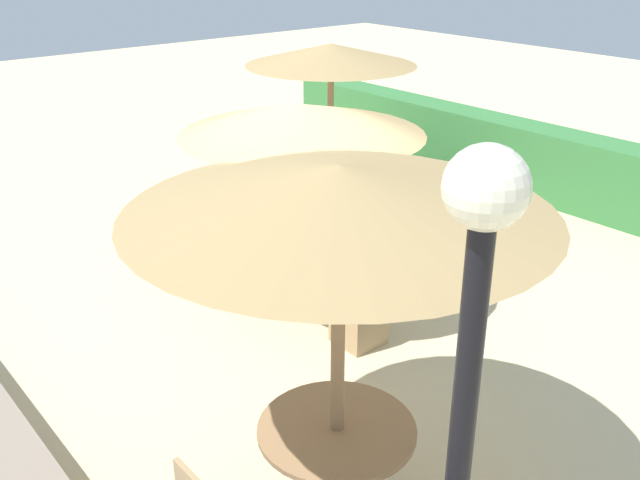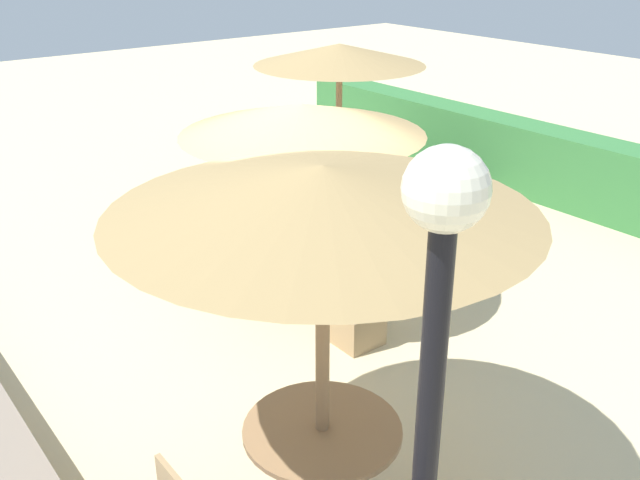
{
  "view_description": "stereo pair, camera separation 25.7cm",
  "coord_description": "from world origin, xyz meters",
  "px_view_note": "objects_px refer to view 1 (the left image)",
  "views": [
    {
      "loc": [
        5.6,
        -4.05,
        4.08
      ],
      "look_at": [
        0.0,
        0.6,
        0.9
      ],
      "focal_mm": 40.0,
      "sensor_mm": 36.0,
      "label": 1
    },
    {
      "loc": [
        5.76,
        -3.85,
        4.08
      ],
      "look_at": [
        0.0,
        0.6,
        0.9
      ],
      "focal_mm": 40.0,
      "sensor_mm": 36.0,
      "label": 2
    }
  ],
  "objects_px": {
    "round_table_front_right": "(337,441)",
    "parasol_back_left": "(331,55)",
    "patio_chair_back_left_south": "(275,198)",
    "round_table_back_left": "(330,164)",
    "patio_chair_back_left_north": "(376,171)",
    "patio_chair_center_west": "(254,261)",
    "round_table_center": "(304,266)",
    "parasol_front_right": "(340,191)",
    "parasol_center": "(302,120)",
    "patio_chair_back_left_west": "(290,169)",
    "lamp_post": "(470,356)",
    "patio_chair_center_east": "(360,321)"
  },
  "relations": [
    {
      "from": "round_table_front_right",
      "to": "parasol_back_left",
      "type": "bearing_deg",
      "value": 139.94
    },
    {
      "from": "patio_chair_back_left_south",
      "to": "round_table_back_left",
      "type": "bearing_deg",
      "value": 88.09
    },
    {
      "from": "patio_chair_back_left_north",
      "to": "patio_chair_center_west",
      "type": "height_order",
      "value": "same"
    },
    {
      "from": "round_table_center",
      "to": "parasol_front_right",
      "type": "relative_size",
      "value": 0.35
    },
    {
      "from": "round_table_front_right",
      "to": "parasol_center",
      "type": "bearing_deg",
      "value": 146.01
    },
    {
      "from": "patio_chair_back_left_west",
      "to": "parasol_center",
      "type": "bearing_deg",
      "value": 54.56
    },
    {
      "from": "parasol_front_right",
      "to": "round_table_front_right",
      "type": "distance_m",
      "value": 1.98
    },
    {
      "from": "lamp_post",
      "to": "patio_chair_back_left_west",
      "type": "xyz_separation_m",
      "value": [
        -7.8,
        4.94,
        -2.09
      ]
    },
    {
      "from": "parasol_back_left",
      "to": "patio_chair_back_left_north",
      "type": "bearing_deg",
      "value": 92.44
    },
    {
      "from": "patio_chair_back_left_south",
      "to": "round_table_center",
      "type": "bearing_deg",
      "value": -30.07
    },
    {
      "from": "round_table_back_left",
      "to": "patio_chair_center_east",
      "type": "height_order",
      "value": "patio_chair_center_east"
    },
    {
      "from": "round_table_front_right",
      "to": "round_table_center",
      "type": "bearing_deg",
      "value": 146.01
    },
    {
      "from": "round_table_back_left",
      "to": "patio_chair_center_east",
      "type": "bearing_deg",
      "value": -36.34
    },
    {
      "from": "patio_chair_center_west",
      "to": "round_table_front_right",
      "type": "distance_m",
      "value": 3.94
    },
    {
      "from": "patio_chair_back_left_west",
      "to": "parasol_front_right",
      "type": "distance_m",
      "value": 7.94
    },
    {
      "from": "patio_chair_back_left_south",
      "to": "patio_chair_back_left_north",
      "type": "bearing_deg",
      "value": 90.25
    },
    {
      "from": "round_table_back_left",
      "to": "parasol_center",
      "type": "xyz_separation_m",
      "value": [
        2.57,
        -2.6,
        1.62
      ]
    },
    {
      "from": "patio_chair_back_left_north",
      "to": "patio_chair_center_east",
      "type": "distance_m",
      "value": 5.16
    },
    {
      "from": "parasol_center",
      "to": "patio_chair_center_east",
      "type": "height_order",
      "value": "parasol_center"
    },
    {
      "from": "patio_chair_back_left_north",
      "to": "patio_chair_back_left_south",
      "type": "bearing_deg",
      "value": 90.25
    },
    {
      "from": "patio_chair_back_left_west",
      "to": "round_table_front_right",
      "type": "height_order",
      "value": "patio_chair_back_left_west"
    },
    {
      "from": "patio_chair_back_left_south",
      "to": "parasol_center",
      "type": "relative_size",
      "value": 0.35
    },
    {
      "from": "parasol_center",
      "to": "patio_chair_center_east",
      "type": "relative_size",
      "value": 2.83
    },
    {
      "from": "parasol_center",
      "to": "patio_chair_center_west",
      "type": "distance_m",
      "value": 2.19
    },
    {
      "from": "patio_chair_back_left_west",
      "to": "round_table_front_right",
      "type": "relative_size",
      "value": 0.79
    },
    {
      "from": "patio_chair_back_left_north",
      "to": "patio_chair_center_east",
      "type": "xyz_separation_m",
      "value": [
        3.61,
        -3.69,
        0.0
      ]
    },
    {
      "from": "patio_chair_back_left_west",
      "to": "patio_chair_center_west",
      "type": "height_order",
      "value": "same"
    },
    {
      "from": "parasol_center",
      "to": "patio_chair_center_west",
      "type": "relative_size",
      "value": 2.83
    },
    {
      "from": "parasol_front_right",
      "to": "patio_chair_back_left_north",
      "type": "bearing_deg",
      "value": 133.89
    },
    {
      "from": "parasol_front_right",
      "to": "round_table_front_right",
      "type": "relative_size",
      "value": 2.39
    },
    {
      "from": "patio_chair_back_left_north",
      "to": "round_table_front_right",
      "type": "bearing_deg",
      "value": 133.89
    },
    {
      "from": "parasol_center",
      "to": "parasol_front_right",
      "type": "xyz_separation_m",
      "value": [
        2.59,
        -1.75,
        0.32
      ]
    },
    {
      "from": "round_table_center",
      "to": "patio_chair_center_east",
      "type": "distance_m",
      "value": 1.03
    },
    {
      "from": "patio_chair_back_left_south",
      "to": "patio_chair_center_east",
      "type": "bearing_deg",
      "value": -23.12
    },
    {
      "from": "round_table_center",
      "to": "round_table_front_right",
      "type": "height_order",
      "value": "round_table_front_right"
    },
    {
      "from": "patio_chair_back_left_south",
      "to": "parasol_center",
      "type": "distance_m",
      "value": 3.61
    },
    {
      "from": "round_table_center",
      "to": "patio_chair_back_left_west",
      "type": "bearing_deg",
      "value": 144.56
    },
    {
      "from": "lamp_post",
      "to": "patio_chair_back_left_west",
      "type": "distance_m",
      "value": 9.47
    },
    {
      "from": "lamp_post",
      "to": "patio_chair_center_west",
      "type": "relative_size",
      "value": 3.57
    },
    {
      "from": "parasol_back_left",
      "to": "round_table_center",
      "type": "relative_size",
      "value": 2.68
    },
    {
      "from": "parasol_center",
      "to": "parasol_back_left",
      "type": "bearing_deg",
      "value": 134.76
    },
    {
      "from": "patio_chair_back_left_south",
      "to": "patio_chair_center_east",
      "type": "xyz_separation_m",
      "value": [
        3.6,
        -1.54,
        0.0
      ]
    },
    {
      "from": "patio_chair_center_east",
      "to": "round_table_front_right",
      "type": "relative_size",
      "value": 0.79
    },
    {
      "from": "patio_chair_center_east",
      "to": "patio_chair_back_left_west",
      "type": "bearing_deg",
      "value": 60.51
    },
    {
      "from": "round_table_center",
      "to": "patio_chair_center_west",
      "type": "relative_size",
      "value": 1.06
    },
    {
      "from": "round_table_back_left",
      "to": "round_table_front_right",
      "type": "xyz_separation_m",
      "value": [
        5.16,
        -4.34,
        -0.04
      ]
    },
    {
      "from": "lamp_post",
      "to": "parasol_center",
      "type": "distance_m",
      "value": 4.76
    },
    {
      "from": "patio_chair_center_west",
      "to": "parasol_front_right",
      "type": "bearing_deg",
      "value": 64.25
    },
    {
      "from": "patio_chair_back_left_west",
      "to": "round_table_front_right",
      "type": "xyz_separation_m",
      "value": [
        6.24,
        -4.34,
        0.32
      ]
    },
    {
      "from": "round_table_center",
      "to": "patio_chair_center_east",
      "type": "relative_size",
      "value": 1.06
    }
  ]
}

